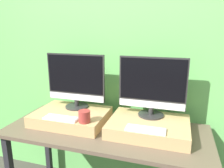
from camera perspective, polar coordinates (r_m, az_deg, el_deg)
The scene contains 9 objects.
wall_back at distance 2.02m, azimuth 2.00°, elevation 6.63°, with size 8.00×0.04×2.60m.
workbench at distance 1.84m, azimuth -1.59°, elevation -14.20°, with size 1.63×0.67×0.78m.
wooden_riser_left at distance 1.95m, azimuth -10.57°, elevation -8.35°, with size 0.61×0.46×0.10m.
monitor_left at distance 1.95m, azimuth -9.45°, elevation 1.01°, with size 0.53×0.21×0.48m.
keyboard_left at distance 1.79m, azimuth -13.13°, elevation -8.65°, with size 0.28×0.10×0.01m.
mug at distance 1.69m, azimuth -7.24°, elevation -8.42°, with size 0.09×0.09×0.09m.
wooden_riser_right at distance 1.76m, azimuth 9.53°, elevation -10.90°, with size 0.61×0.46×0.10m.
monitor_right at distance 1.76m, azimuth 10.44°, elevation -0.50°, with size 0.53×0.21×0.48m.
keyboard_right at distance 1.59m, azimuth 8.76°, elevation -11.63°, with size 0.28×0.10×0.01m.
Camera 1 is at (0.52, -1.19, 1.58)m, focal length 35.00 mm.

